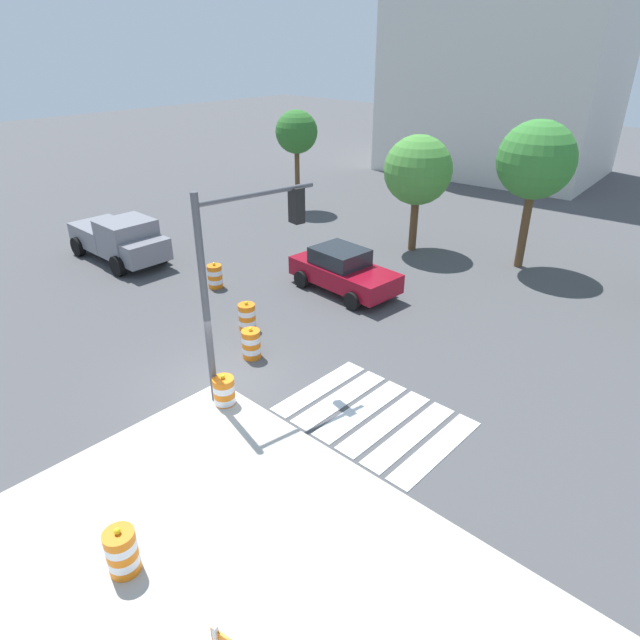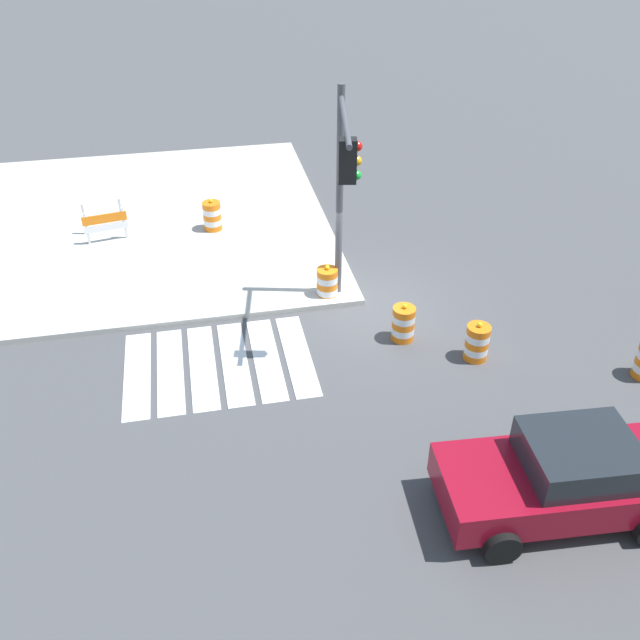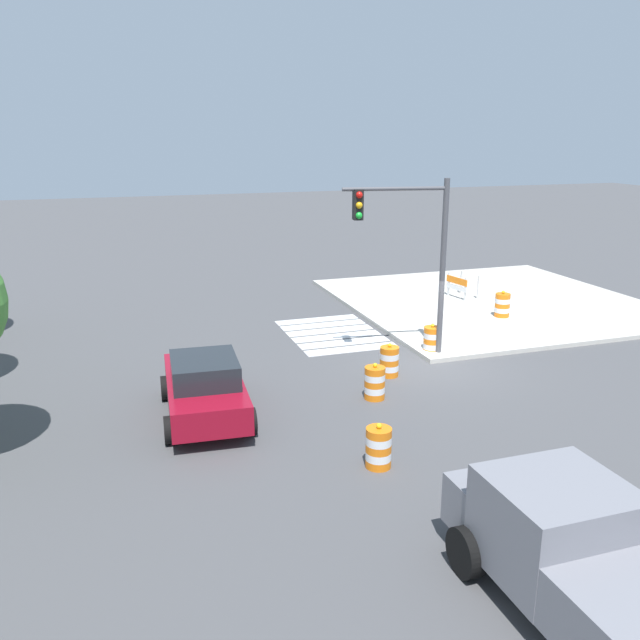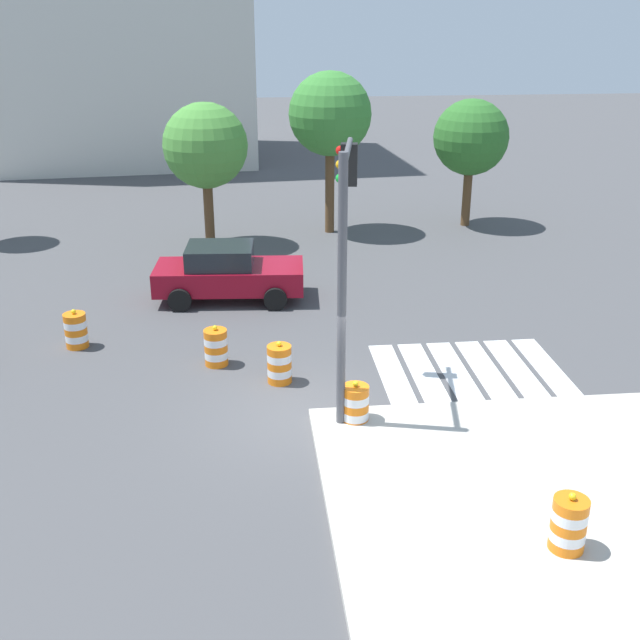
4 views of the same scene
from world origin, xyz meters
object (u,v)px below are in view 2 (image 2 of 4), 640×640
(traffic_barrel_on_sidewalk, at_px, (212,216))
(sports_car, at_px, (564,476))
(traffic_barrel_median_far, at_px, (477,342))
(traffic_barrel_near_corner, at_px, (327,284))
(construction_barricade, at_px, (105,222))
(traffic_barrel_median_near, at_px, (403,323))
(traffic_light_pole, at_px, (343,176))

(traffic_barrel_on_sidewalk, bearing_deg, sports_car, 113.79)
(traffic_barrel_on_sidewalk, bearing_deg, traffic_barrel_median_far, 126.30)
(traffic_barrel_near_corner, height_order, traffic_barrel_on_sidewalk, traffic_barrel_on_sidewalk)
(sports_car, distance_m, construction_barricade, 14.90)
(traffic_barrel_median_near, height_order, traffic_barrel_on_sidewalk, traffic_barrel_on_sidewalk)
(traffic_barrel_near_corner, xyz_separation_m, traffic_barrel_on_sidewalk, (2.72, -4.41, 0.15))
(traffic_barrel_median_near, relative_size, traffic_light_pole, 0.19)
(traffic_barrel_near_corner, distance_m, traffic_barrel_median_near, 2.60)
(traffic_barrel_on_sidewalk, bearing_deg, traffic_barrel_near_corner, 121.64)
(sports_car, bearing_deg, traffic_barrel_median_near, -77.79)
(traffic_barrel_near_corner, bearing_deg, traffic_barrel_median_near, 123.67)
(sports_car, distance_m, traffic_barrel_median_far, 4.55)
(traffic_barrel_median_near, height_order, construction_barricade, construction_barricade)
(traffic_barrel_near_corner, xyz_separation_m, construction_barricade, (5.93, -4.40, 0.27))
(traffic_barrel_near_corner, bearing_deg, traffic_barrel_on_sidewalk, -58.36)
(traffic_barrel_near_corner, bearing_deg, sports_car, 108.86)
(traffic_barrel_near_corner, distance_m, traffic_light_pole, 3.61)
(traffic_barrel_median_far, height_order, construction_barricade, construction_barricade)
(traffic_barrel_median_far, bearing_deg, traffic_barrel_median_near, -36.49)
(sports_car, xyz_separation_m, construction_barricade, (8.59, -12.18, -0.09))
(traffic_barrel_median_far, distance_m, construction_barricade, 11.69)
(traffic_light_pole, bearing_deg, traffic_barrel_median_far, 141.61)
(traffic_barrel_on_sidewalk, distance_m, traffic_light_pole, 6.98)
(traffic_barrel_on_sidewalk, bearing_deg, construction_barricade, 0.21)
(traffic_light_pole, bearing_deg, traffic_barrel_on_sidewalk, -62.46)
(traffic_barrel_median_far, xyz_separation_m, traffic_barrel_on_sidewalk, (5.63, -7.66, 0.15))
(construction_barricade, bearing_deg, traffic_barrel_median_far, 139.14)
(sports_car, relative_size, traffic_barrel_near_corner, 4.33)
(traffic_barrel_on_sidewalk, distance_m, construction_barricade, 3.22)
(traffic_barrel_median_near, bearing_deg, traffic_barrel_median_far, 143.51)
(traffic_barrel_on_sidewalk, xyz_separation_m, construction_barricade, (3.21, 0.01, 0.12))
(traffic_barrel_near_corner, height_order, traffic_barrel_median_near, same)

